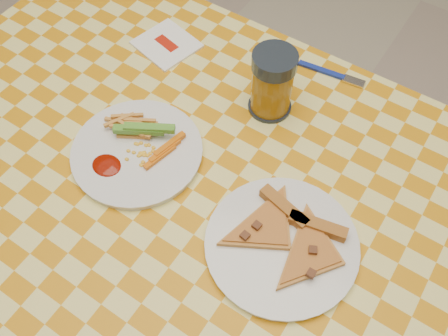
{
  "coord_description": "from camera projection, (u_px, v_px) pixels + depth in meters",
  "views": [
    {
      "loc": [
        0.3,
        -0.35,
        1.52
      ],
      "look_at": [
        0.03,
        0.06,
        0.78
      ],
      "focal_mm": 40.0,
      "sensor_mm": 36.0,
      "label": 1
    }
  ],
  "objects": [
    {
      "name": "ground",
      "position": [
        206.0,
        317.0,
        1.52
      ],
      "size": [
        8.0,
        8.0,
        0.0
      ],
      "primitive_type": "plane",
      "color": "beige",
      "rests_on": "ground"
    },
    {
      "name": "table",
      "position": [
        195.0,
        210.0,
        0.95
      ],
      "size": [
        1.28,
        0.88,
        0.76
      ],
      "color": "silver",
      "rests_on": "ground"
    },
    {
      "name": "plate_left",
      "position": [
        137.0,
        153.0,
        0.92
      ],
      "size": [
        0.27,
        0.27,
        0.01
      ],
      "primitive_type": "cylinder",
      "rotation": [
        0.0,
        0.0,
        0.16
      ],
      "color": "silver",
      "rests_on": "table"
    },
    {
      "name": "plate_right",
      "position": [
        282.0,
        245.0,
        0.82
      ],
      "size": [
        0.25,
        0.25,
        0.01
      ],
      "primitive_type": "cylinder",
      "rotation": [
        0.0,
        0.0,
        0.02
      ],
      "color": "silver",
      "rests_on": "table"
    },
    {
      "name": "fries_veggies",
      "position": [
        137.0,
        140.0,
        0.92
      ],
      "size": [
        0.17,
        0.16,
        0.04
      ],
      "color": "#E29A47",
      "rests_on": "plate_left"
    },
    {
      "name": "pizza_slices",
      "position": [
        288.0,
        236.0,
        0.81
      ],
      "size": [
        0.24,
        0.21,
        0.02
      ],
      "color": "gold",
      "rests_on": "plate_right"
    },
    {
      "name": "drink_glass",
      "position": [
        272.0,
        83.0,
        0.93
      ],
      "size": [
        0.09,
        0.09,
        0.14
      ],
      "color": "black",
      "rests_on": "table"
    },
    {
      "name": "napkin",
      "position": [
        167.0,
        44.0,
        1.08
      ],
      "size": [
        0.14,
        0.14,
        0.01
      ],
      "rotation": [
        0.0,
        0.0,
        -0.23
      ],
      "color": "white",
      "rests_on": "table"
    },
    {
      "name": "fork",
      "position": [
        332.0,
        74.0,
        1.04
      ],
      "size": [
        0.14,
        0.03,
        0.01
      ],
      "rotation": [
        0.0,
        0.0,
        0.12
      ],
      "color": "navy",
      "rests_on": "table"
    }
  ]
}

